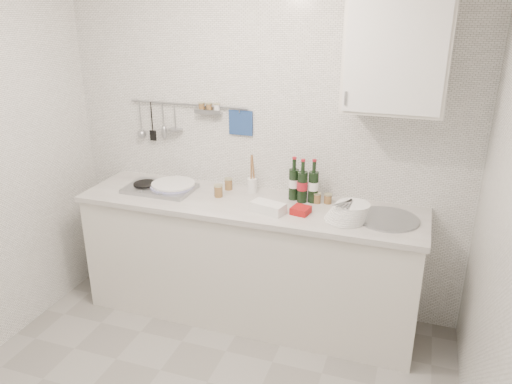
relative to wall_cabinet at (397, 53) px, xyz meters
The scene contains 14 objects.
back_wall 1.15m from the wall_cabinet, 168.67° to the left, with size 3.00×0.02×2.50m, color silver.
counter 1.76m from the wall_cabinet, behind, with size 2.44×0.64×0.96m.
wall_rail 1.59m from the wall_cabinet, behind, with size 0.98×0.09×0.34m.
wall_cabinet is the anchor object (origin of this frame).
plate_stack_hob 1.82m from the wall_cabinet, behind, with size 0.35×0.34×0.06m.
plate_stack_sink 1.02m from the wall_cabinet, 133.47° to the right, with size 0.29×0.27×0.12m.
wine_bottles 1.03m from the wall_cabinet, behind, with size 0.22×0.10×0.31m.
butter_dish 1.25m from the wall_cabinet, 160.83° to the right, with size 0.23×0.11×0.07m, color white.
strawberry_punnet 1.14m from the wall_cabinet, 158.29° to the right, with size 0.11×0.11×0.05m, color #AF1314.
utensil_crock 1.35m from the wall_cabinet, behind, with size 0.07×0.07×0.29m.
jar_a 1.50m from the wall_cabinet, behind, with size 0.06×0.06×0.09m.
jar_b 1.09m from the wall_cabinet, behind, with size 0.06×0.06×0.08m.
jar_c 1.06m from the wall_cabinet, behind, with size 0.06×0.06×0.07m.
jar_d 1.51m from the wall_cabinet, behind, with size 0.06×0.06×0.09m.
Camera 1 is at (1.10, -1.95, 2.25)m, focal length 35.00 mm.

